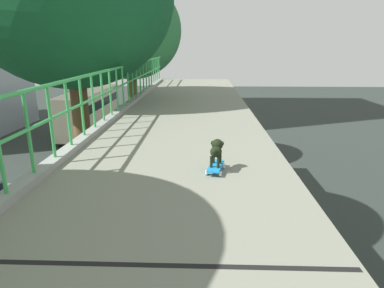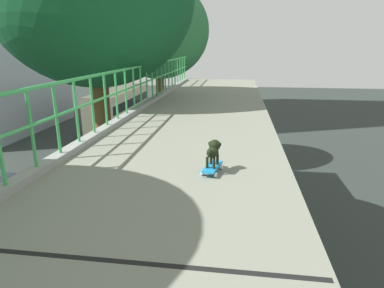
{
  "view_description": "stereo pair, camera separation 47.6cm",
  "coord_description": "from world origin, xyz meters",
  "px_view_note": "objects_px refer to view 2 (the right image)",
  "views": [
    {
      "loc": [
        1.86,
        -1.68,
        7.14
      ],
      "look_at": [
        1.7,
        2.89,
        5.79
      ],
      "focal_mm": 31.02,
      "sensor_mm": 36.0,
      "label": 1
    },
    {
      "loc": [
        2.33,
        -1.64,
        7.14
      ],
      "look_at": [
        1.7,
        2.89,
        5.79
      ],
      "focal_mm": 31.02,
      "sensor_mm": 36.0,
      "label": 2
    }
  ],
  "objects_px": {
    "car_black_fifth": "(34,233)",
    "toy_skateboard": "(212,167)",
    "small_dog": "(213,150)",
    "city_bus": "(120,107)",
    "car_blue_seventh": "(105,169)",
    "car_grey_sixth": "(10,197)"
  },
  "relations": [
    {
      "from": "car_black_fifth",
      "to": "toy_skateboard",
      "type": "bearing_deg",
      "value": -38.93
    },
    {
      "from": "car_black_fifth",
      "to": "toy_skateboard",
      "type": "distance_m",
      "value": 9.94
    },
    {
      "from": "small_dog",
      "to": "city_bus",
      "type": "bearing_deg",
      "value": 112.86
    },
    {
      "from": "toy_skateboard",
      "to": "car_blue_seventh",
      "type": "bearing_deg",
      "value": 119.4
    },
    {
      "from": "car_black_fifth",
      "to": "small_dog",
      "type": "bearing_deg",
      "value": -38.75
    },
    {
      "from": "car_grey_sixth",
      "to": "toy_skateboard",
      "type": "bearing_deg",
      "value": -40.18
    },
    {
      "from": "toy_skateboard",
      "to": "small_dog",
      "type": "relative_size",
      "value": 1.39
    },
    {
      "from": "car_black_fifth",
      "to": "city_bus",
      "type": "bearing_deg",
      "value": 100.14
    },
    {
      "from": "car_grey_sixth",
      "to": "small_dog",
      "type": "xyz_separation_m",
      "value": [
        9.69,
        -8.15,
        5.2
      ]
    },
    {
      "from": "city_bus",
      "to": "small_dog",
      "type": "bearing_deg",
      "value": -67.14
    },
    {
      "from": "toy_skateboard",
      "to": "small_dog",
      "type": "distance_m",
      "value": 0.24
    },
    {
      "from": "car_blue_seventh",
      "to": "city_bus",
      "type": "relative_size",
      "value": 0.44
    },
    {
      "from": "car_blue_seventh",
      "to": "toy_skateboard",
      "type": "bearing_deg",
      "value": -60.6
    },
    {
      "from": "car_black_fifth",
      "to": "car_blue_seventh",
      "type": "distance_m",
      "value": 6.61
    },
    {
      "from": "car_grey_sixth",
      "to": "car_blue_seventh",
      "type": "xyz_separation_m",
      "value": [
        2.89,
        3.88,
        0.05
      ]
    },
    {
      "from": "city_bus",
      "to": "small_dog",
      "type": "distance_m",
      "value": 26.11
    },
    {
      "from": "car_black_fifth",
      "to": "city_bus",
      "type": "distance_m",
      "value": 18.72
    },
    {
      "from": "city_bus",
      "to": "toy_skateboard",
      "type": "relative_size",
      "value": 21.04
    },
    {
      "from": "car_grey_sixth",
      "to": "small_dog",
      "type": "bearing_deg",
      "value": -40.06
    },
    {
      "from": "car_grey_sixth",
      "to": "small_dog",
      "type": "distance_m",
      "value": 13.69
    },
    {
      "from": "car_black_fifth",
      "to": "car_grey_sixth",
      "type": "relative_size",
      "value": 0.97
    },
    {
      "from": "car_blue_seventh",
      "to": "small_dog",
      "type": "height_order",
      "value": "small_dog"
    }
  ]
}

